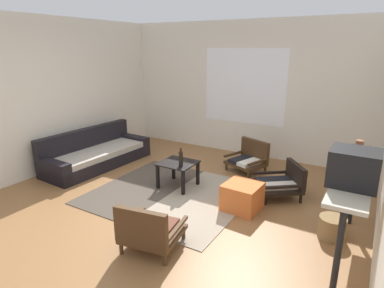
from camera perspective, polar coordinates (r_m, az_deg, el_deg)
ground_plane at (r=4.58m, az=-6.08°, el=-11.74°), size 7.80×7.80×0.00m
far_wall_with_window at (r=6.77m, az=9.38°, el=9.52°), size 5.60×0.13×2.70m
side_wall_left at (r=6.25m, az=-24.91°, el=7.61°), size 0.12×6.60×2.70m
area_rug at (r=5.05m, az=-3.75°, el=-8.74°), size 2.27×2.12×0.01m
couch at (r=6.42m, az=-16.61°, el=-1.80°), size 0.89×2.12×0.68m
coffee_table at (r=5.17m, az=-2.51°, el=-4.17°), size 0.56×0.53×0.42m
armchair_by_window at (r=5.97m, az=10.02°, el=-2.44°), size 0.77×0.71×0.55m
armchair_striped_foreground at (r=3.68m, az=-7.54°, el=-14.87°), size 0.70×0.69×0.59m
armchair_corner at (r=5.07m, az=15.69°, el=-6.45°), size 0.84×0.84×0.51m
ottoman_orange at (r=4.58m, az=8.86°, el=-9.19°), size 0.50×0.50×0.38m
console_shelf at (r=3.79m, az=26.38°, el=-7.02°), size 0.37×1.52×0.87m
crt_television at (r=3.51m, az=26.66°, el=-3.73°), size 0.45×0.40×0.36m
clay_vase at (r=3.95m, az=27.16°, el=-2.50°), size 0.23×0.23×0.34m
glass_bottle at (r=4.96m, az=-1.99°, el=-2.56°), size 0.06×0.06×0.28m
wicker_basket at (r=4.27m, az=23.50°, el=-13.38°), size 0.31×0.31×0.26m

